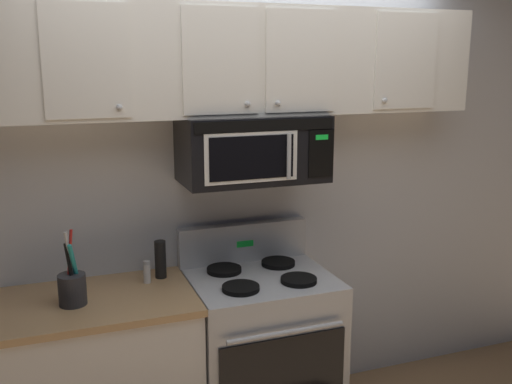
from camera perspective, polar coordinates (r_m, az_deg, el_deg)
back_wall at (r=3.35m, az=-1.78°, el=1.05°), size 5.20×0.10×2.70m
stove_range at (r=3.33m, az=0.41°, el=-15.24°), size 0.76×0.69×1.12m
over_range_microwave at (r=3.08m, az=-0.33°, el=4.28°), size 0.76×0.43×0.35m
upper_cabinets at (r=3.08m, az=-0.54°, el=12.67°), size 2.50×0.36×0.55m
counter_segment at (r=3.18m, az=-14.65°, el=-17.45°), size 0.93×0.65×0.90m
utensil_crock_charcoal at (r=2.91m, az=-17.53°, el=-8.85°), size 0.13×0.13×0.36m
salt_shaker at (r=3.09m, az=-10.62°, el=-7.71°), size 0.04×0.04×0.12m
pepper_mill at (r=3.14m, az=-9.34°, el=-6.52°), size 0.06×0.06×0.20m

